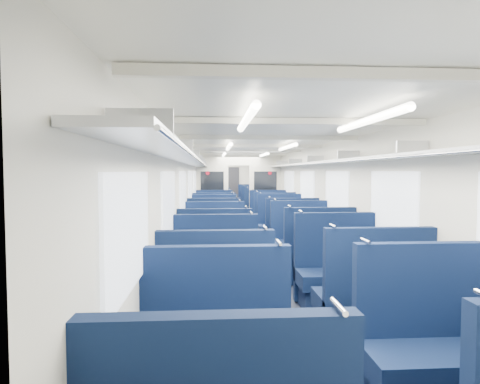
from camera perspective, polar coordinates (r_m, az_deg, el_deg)
The scene contains 39 objects.
floor at distance 10.30m, azimuth 0.99°, elevation -7.17°, with size 2.80×18.00×0.01m, color black.
ceiling at distance 10.16m, azimuth 1.00°, elevation 6.00°, with size 2.80×18.00×0.01m, color white.
wall_left at distance 10.14m, azimuth -6.91°, elevation -0.66°, with size 0.02×18.00×2.35m, color beige.
dado_left at distance 10.23m, azimuth -6.80°, elevation -5.28°, with size 0.03×17.90×0.70m, color #0F1A34.
wall_right at distance 10.37m, azimuth 8.73°, elevation -0.59°, with size 0.02×18.00×2.35m, color beige.
dado_right at distance 10.45m, azimuth 8.61°, elevation -5.11°, with size 0.03×17.90×0.70m, color #0F1A34.
wall_far at distance 19.14m, azimuth -1.26°, elevation 1.02°, with size 2.80×0.02×2.35m, color beige.
luggage_rack_left at distance 10.12m, azimuth -5.88°, elevation 3.86°, with size 0.36×17.40×0.18m.
luggage_rack_right at distance 10.32m, azimuth 7.74°, elevation 3.83°, with size 0.36×17.40×0.18m.
windows at distance 9.70m, azimuth 1.22°, elevation 0.65°, with size 2.78×15.60×0.75m.
ceiling_fittings at distance 9.90m, azimuth 1.13°, elevation 5.73°, with size 2.70×16.06×0.11m.
end_door at distance 19.08m, azimuth -1.25°, elevation 0.49°, with size 0.75×0.06×2.00m, color black.
bulkhead at distance 13.40m, azimuth -0.17°, elevation 0.47°, with size 2.80×0.10×2.35m.
seat_2 at distance 3.23m, azimuth -3.33°, elevation -22.99°, with size 1.14×0.63×1.27m.
seat_3 at distance 3.66m, azimuth 25.50°, elevation -20.02°, with size 1.14×0.63×1.27m.
seat_4 at distance 4.28m, azimuth -3.47°, elevation -16.31°, with size 1.14×0.63×1.27m.
seat_5 at distance 4.67m, azimuth 18.10°, elevation -14.81°, with size 1.14×0.63×1.27m.
seat_6 at distance 5.37m, azimuth -3.54°, elevation -12.33°, with size 1.14×0.63×1.27m.
seat_7 at distance 5.73m, azimuth 13.64°, elevation -11.43°, with size 1.14×0.63×1.27m.
seat_8 at distance 6.47m, azimuth -3.59°, elevation -9.70°, with size 1.14×0.63×1.27m.
seat_9 at distance 6.79m, azimuth 10.75°, elevation -9.14°, with size 1.14×0.63×1.27m.
seat_10 at distance 7.62m, azimuth -3.62°, elevation -7.77°, with size 1.14×0.63×1.27m.
seat_11 at distance 7.93m, azimuth 8.55°, elevation -7.37°, with size 1.14×0.63×1.27m.
seat_12 at distance 8.87m, azimuth -3.65°, elevation -6.25°, with size 1.14×0.63×1.27m.
seat_13 at distance 8.94m, azimuth 7.12°, elevation -6.20°, with size 1.14×0.63×1.27m.
seat_14 at distance 9.90m, azimuth -3.67°, elevation -5.29°, with size 1.14×0.63×1.27m.
seat_15 at distance 10.22m, azimuth 5.71°, elevation -5.04°, with size 1.14×0.63×1.27m.
seat_16 at distance 11.02m, azimuth -3.68°, elevation -4.46°, with size 1.14×0.63×1.27m.
seat_17 at distance 11.32m, azimuth 4.77°, elevation -4.26°, with size 1.14×0.63×1.27m.
seat_18 at distance 12.25m, azimuth -3.70°, elevation -3.71°, with size 1.14×0.63×1.27m.
seat_19 at distance 12.30m, azimuth 4.08°, elevation -3.69°, with size 1.14×0.63×1.27m.
seat_20 at distance 14.31m, azimuth -3.71°, elevation -2.76°, with size 1.14×0.63×1.27m.
seat_21 at distance 14.41m, azimuth 2.91°, elevation -2.72°, with size 1.14×0.63×1.27m.
seat_22 at distance 15.40m, azimuth -3.72°, elevation -2.36°, with size 1.14×0.63×1.27m.
seat_23 at distance 15.63m, azimuth 2.38°, elevation -2.28°, with size 1.14×0.63×1.27m.
seat_24 at distance 16.58m, azimuth -3.73°, elevation -1.99°, with size 1.14×0.63×1.27m.
seat_25 at distance 16.57m, azimuth 2.03°, elevation -1.98°, with size 1.14×0.63×1.27m.
seat_26 at distance 17.63m, azimuth -3.73°, elevation -1.69°, with size 1.14×0.63×1.27m.
seat_27 at distance 17.79m, azimuth 1.63°, elevation -1.65°, with size 1.14×0.63×1.27m.
Camera 1 is at (-0.85, -10.11, 1.80)m, focal length 30.41 mm.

